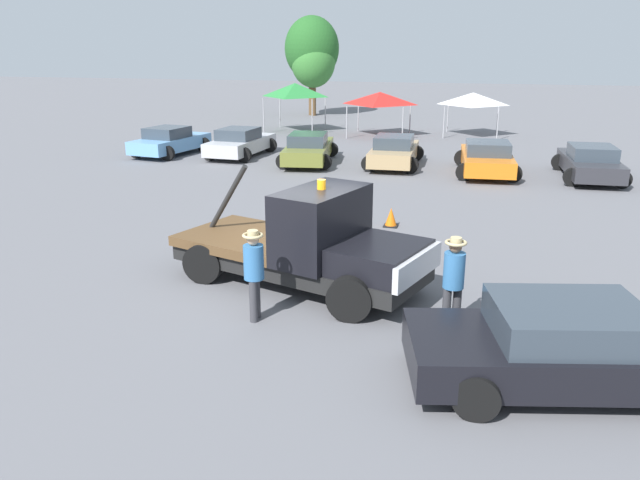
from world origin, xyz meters
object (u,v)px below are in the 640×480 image
Objects in this scene: person_near_truck at (454,276)px; parked_car_charcoal at (590,163)px; canopy_tent_red at (380,98)px; parked_car_tan at (394,151)px; parked_car_orange at (487,158)px; person_at_hood at (254,268)px; parked_car_silver at (240,143)px; parked_car_olive at (308,149)px; canopy_tent_white at (473,99)px; tree_center at (313,62)px; canopy_tent_green at (295,90)px; foreground_car at (579,347)px; traffic_cone at (391,218)px; tree_left at (312,49)px; parked_car_skyblue at (170,141)px; tow_truck at (311,246)px.

parked_car_charcoal is at bearing -47.90° from person_near_truck.
canopy_tent_red is at bearing -19.31° from person_near_truck.
parked_car_tan is 0.96× the size of parked_car_charcoal.
parked_car_charcoal is at bearing -94.77° from parked_car_orange.
parked_car_orange is (3.89, -0.71, 0.00)m from parked_car_tan.
person_at_hood is 18.65m from parked_car_silver.
parked_car_charcoal is at bearing -122.82° from person_at_hood.
parked_car_olive is at bearing -98.74° from canopy_tent_red.
parked_car_silver is 1.53× the size of canopy_tent_white.
canopy_tent_green is at bearing -81.25° from tree_center.
foreground_car is 3.13× the size of person_at_hood.
traffic_cone is at bearing -65.27° from canopy_tent_green.
person_at_hood is 0.59× the size of canopy_tent_white.
parked_car_skyblue is at bearing -94.73° from tree_left.
traffic_cone is (0.91, 5.18, -0.68)m from tow_truck.
canopy_tent_green reaches higher than canopy_tent_red.
person_at_hood reaches higher than parked_car_tan.
tree_left reaches higher than foreground_car.
canopy_tent_white is (-0.67, 26.81, 1.06)m from person_near_truck.
canopy_tent_green is 21.68m from traffic_cone.
traffic_cone is at bearing -174.11° from parked_car_tan.
person_near_truck is 0.39× the size of parked_car_skyblue.
parked_car_skyblue is at bearing 84.41° from parked_car_charcoal.
person_near_truck is 26.07m from canopy_tent_red.
tree_center is at bearing 2.71° from parked_car_skyblue.
tree_left is 13.01× the size of traffic_cone.
tow_truck is at bearing 33.70° from person_near_truck.
person_at_hood is 0.35× the size of parked_car_olive.
canopy_tent_white reaches higher than person_near_truck.
foreground_car is 16.92m from parked_car_orange.
parked_car_silver is 0.79× the size of tree_center.
canopy_tent_green reaches higher than traffic_cone.
tree_center is 10.59× the size of traffic_cone.
tree_left reaches higher than canopy_tent_white.
person_at_hood is 0.37× the size of parked_car_charcoal.
canopy_tent_red is at bearing 101.07° from traffic_cone.
canopy_tent_red is at bearing -34.51° from parked_car_skyblue.
person_at_hood is 3.22× the size of traffic_cone.
foreground_car is 24.06m from parked_car_skyblue.
parked_car_silver is 0.94× the size of parked_car_orange.
person_at_hood is 0.30× the size of tree_center.
foreground_car is at bearing -160.68° from parked_car_olive.
tree_left reaches higher than person_near_truck.
parked_car_olive is 20.19m from tree_center.
person_near_truck reaches higher than traffic_cone.
tree_left is at bearing 6.52° from parked_car_olive.
foreground_car is 22.27m from parked_car_silver.
person_near_truck is 3.67m from person_at_hood.
tree_left is (-1.58, 9.26, 2.34)m from canopy_tent_green.
parked_car_silver is 0.99× the size of parked_car_tan.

